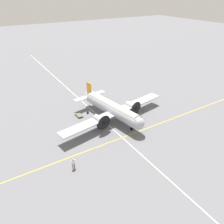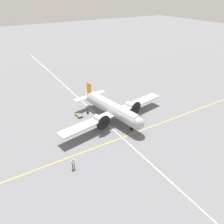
{
  "view_description": "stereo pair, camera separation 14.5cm",
  "coord_description": "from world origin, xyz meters",
  "px_view_note": "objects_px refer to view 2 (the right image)",
  "views": [
    {
      "loc": [
        20.28,
        32.76,
        23.34
      ],
      "look_at": [
        0.0,
        0.0,
        1.59
      ],
      "focal_mm": 35.0,
      "sensor_mm": 36.0,
      "label": 1
    },
    {
      "loc": [
        20.16,
        32.84,
        23.34
      ],
      "look_at": [
        0.0,
        0.0,
        1.59
      ],
      "focal_mm": 35.0,
      "sensor_mm": 36.0,
      "label": 2
    }
  ],
  "objects_px": {
    "airliner_main": "(113,109)",
    "suitcase_near_door": "(88,112)",
    "crew_foreground": "(73,162)",
    "baggage_cart": "(79,115)"
  },
  "relations": [
    {
      "from": "airliner_main",
      "to": "suitcase_near_door",
      "type": "relative_size",
      "value": 45.08
    },
    {
      "from": "airliner_main",
      "to": "crew_foreground",
      "type": "relative_size",
      "value": 13.56
    },
    {
      "from": "airliner_main",
      "to": "baggage_cart",
      "type": "bearing_deg",
      "value": -142.08
    },
    {
      "from": "crew_foreground",
      "to": "baggage_cart",
      "type": "height_order",
      "value": "crew_foreground"
    },
    {
      "from": "crew_foreground",
      "to": "airliner_main",
      "type": "bearing_deg",
      "value": 30.27
    },
    {
      "from": "suitcase_near_door",
      "to": "baggage_cart",
      "type": "xyz_separation_m",
      "value": [
        2.05,
        -0.04,
        0.02
      ]
    },
    {
      "from": "suitcase_near_door",
      "to": "baggage_cart",
      "type": "bearing_deg",
      "value": -1.04
    },
    {
      "from": "suitcase_near_door",
      "to": "baggage_cart",
      "type": "relative_size",
      "value": 0.26
    },
    {
      "from": "suitcase_near_door",
      "to": "crew_foreground",
      "type": "bearing_deg",
      "value": 56.52
    },
    {
      "from": "crew_foreground",
      "to": "suitcase_near_door",
      "type": "xyz_separation_m",
      "value": [
        -9.05,
        -13.68,
        -0.87
      ]
    }
  ]
}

